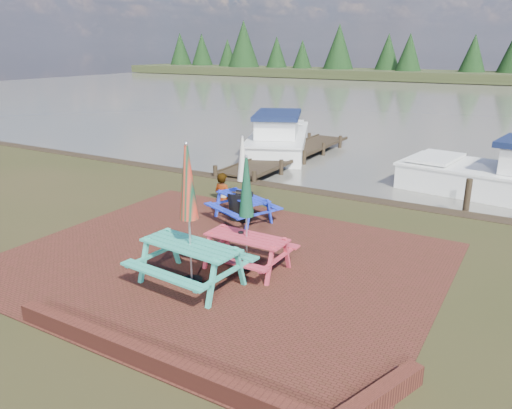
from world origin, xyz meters
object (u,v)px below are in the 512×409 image
at_px(boat_jetty, 279,139).
at_px(person, 222,173).
at_px(picnic_table_red, 247,231).
at_px(picnic_table_blue, 243,192).
at_px(jetty, 290,154).
at_px(chalkboard, 241,207).
at_px(picnic_table_teal, 190,238).

distance_m(boat_jetty, person, 8.32).
relative_size(picnic_table_red, person, 1.43).
relative_size(picnic_table_blue, person, 1.34).
bearing_deg(jetty, picnic_table_blue, -72.01).
bearing_deg(picnic_table_blue, boat_jetty, 135.23).
xyz_separation_m(picnic_table_blue, boat_jetty, (-3.81, 9.21, -0.37)).
bearing_deg(picnic_table_blue, person, 162.83).
bearing_deg(chalkboard, picnic_table_teal, -79.12).
xyz_separation_m(picnic_table_blue, chalkboard, (0.02, -0.15, -0.37)).
height_order(picnic_table_teal, picnic_table_red, picnic_table_teal).
distance_m(picnic_table_red, jetty, 11.13).
height_order(picnic_table_red, person, picnic_table_red).
bearing_deg(picnic_table_red, boat_jetty, 115.61).
bearing_deg(boat_jetty, picnic_table_teal, -92.03).
xyz_separation_m(jetty, person, (1.05, -6.53, 0.72)).
height_order(picnic_table_teal, picnic_table_blue, picnic_table_teal).
bearing_deg(picnic_table_blue, picnic_table_red, -34.00).
xyz_separation_m(picnic_table_red, chalkboard, (-1.63, 2.37, -0.42)).
bearing_deg(chalkboard, jetty, 101.69).
distance_m(picnic_table_red, boat_jetty, 12.95).
distance_m(chalkboard, boat_jetty, 10.12).
bearing_deg(jetty, person, -80.91).
bearing_deg(picnic_table_blue, chalkboard, -58.79).
relative_size(boat_jetty, person, 4.45).
bearing_deg(picnic_table_teal, jetty, 112.51).
distance_m(picnic_table_red, picnic_table_blue, 3.02).
distance_m(jetty, person, 6.66).
relative_size(picnic_table_red, chalkboard, 2.95).
relative_size(chalkboard, jetty, 0.09).
xyz_separation_m(picnic_table_teal, jetty, (-3.62, 11.44, -0.86)).
height_order(picnic_table_red, picnic_table_blue, picnic_table_red).
relative_size(picnic_table_teal, person, 1.66).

